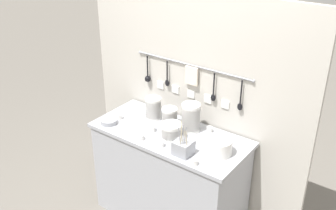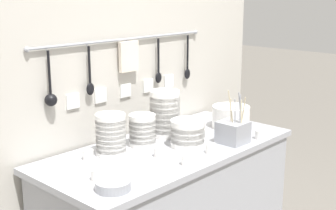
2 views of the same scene
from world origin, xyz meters
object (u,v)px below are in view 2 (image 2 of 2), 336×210
bowl_stack_back_corner (111,135)px  steel_mixing_bowl (113,185)px  cup_back_right (159,152)px  cup_front_left (260,135)px  cup_mid_row (187,160)px  plate_stack (231,117)px  cup_beside_plates (97,175)px  cutlery_caddy (233,132)px  cup_edge_far (173,123)px  cup_back_left (211,149)px  bowl_stack_short_front (188,133)px  bowl_stack_tall_left (165,113)px  cup_centre (204,133)px  bowl_stack_wide_centre (142,130)px  cup_front_right (88,155)px

bowl_stack_back_corner → steel_mixing_bowl: size_ratio=1.41×
cup_back_right → cup_front_left: size_ratio=1.00×
bowl_stack_back_corner → cup_mid_row: bearing=-67.4°
plate_stack → cup_back_right: (-0.60, -0.03, -0.04)m
cup_beside_plates → cutlery_caddy: bearing=-9.2°
steel_mixing_bowl → cup_edge_far: bearing=27.1°
plate_stack → cup_back_left: 0.44m
cutlery_caddy → cup_beside_plates: 0.76m
bowl_stack_short_front → cup_back_right: size_ratio=3.36×
steel_mixing_bowl → cup_mid_row: cup_mid_row is taller
cutlery_caddy → cup_front_left: cutlery_caddy is taller
bowl_stack_tall_left → plate_stack: 0.39m
bowl_stack_back_corner → plate_stack: (0.73, -0.14, -0.04)m
cup_edge_far → cup_back_right: (-0.38, -0.27, 0.00)m
cup_back_right → cup_beside_plates: same height
steel_mixing_bowl → cup_edge_far: (0.76, 0.39, 0.00)m
bowl_stack_short_front → plate_stack: size_ratio=0.81×
bowl_stack_tall_left → cutlery_caddy: size_ratio=0.90×
plate_stack → cup_centre: 0.24m
bowl_stack_short_front → cup_beside_plates: size_ratio=3.36×
cup_mid_row → cup_back_left: same height
bowl_stack_wide_centre → cup_centre: bearing=-23.5°
bowl_stack_short_front → cup_front_right: bearing=154.6°
bowl_stack_tall_left → cup_centre: bearing=-54.4°
cup_mid_row → cup_front_left: (0.53, -0.03, 0.00)m
cup_mid_row → cup_edge_far: (0.38, 0.43, 0.00)m
cup_front_left → cup_centre: 0.28m
bowl_stack_back_corner → cup_front_right: bowl_stack_back_corner is taller
steel_mixing_bowl → cup_back_right: (0.38, 0.12, 0.00)m
bowl_stack_back_corner → cup_front_right: 0.14m
cup_mid_row → bowl_stack_back_corner: bearing=112.6°
cup_back_right → cup_back_left: (0.20, -0.14, 0.00)m
bowl_stack_wide_centre → cup_beside_plates: 0.45m
steel_mixing_bowl → cup_centre: size_ratio=2.81×
cup_front_right → cup_centre: (0.61, -0.18, 0.00)m
bowl_stack_back_corner → cup_centre: (0.50, -0.15, -0.07)m
bowl_stack_tall_left → cup_front_right: size_ratio=4.91×
bowl_stack_tall_left → cup_back_right: bowl_stack_tall_left is taller
bowl_stack_short_front → cup_mid_row: 0.25m
cup_mid_row → cup_back_left: bearing=5.1°
bowl_stack_back_corner → plate_stack: bearing=-11.2°
bowl_stack_wide_centre → cup_back_left: bowl_stack_wide_centre is taller
bowl_stack_tall_left → cup_front_right: (-0.49, 0.01, -0.10)m
bowl_stack_short_front → bowl_stack_back_corner: bearing=151.2°
bowl_stack_tall_left → cup_edge_far: bowl_stack_tall_left is taller
bowl_stack_tall_left → cup_centre: (0.12, -0.17, -0.10)m
plate_stack → cup_beside_plates: 0.96m
cup_centre → cutlery_caddy: bearing=-79.2°
cup_back_right → cup_front_right: bearing=139.6°
bowl_stack_back_corner → bowl_stack_wide_centre: size_ratio=1.23×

